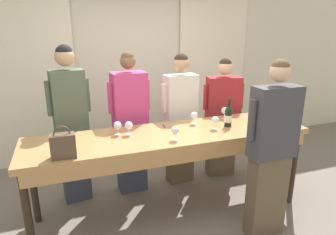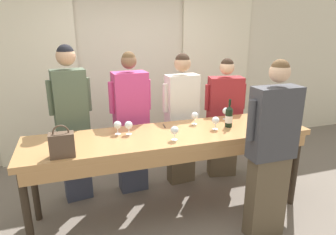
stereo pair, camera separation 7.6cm
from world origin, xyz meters
name	(u,v)px [view 2 (the right image)]	position (x,y,z in m)	size (l,w,h in m)	color
ground_plane	(170,211)	(0.00, 0.00, 0.00)	(18.00, 18.00, 0.00)	#70665B
wall_back	(133,68)	(0.00, 1.91, 1.40)	(12.00, 0.06, 2.80)	beige
curtain_panel_left	(35,77)	(-1.45, 1.84, 1.34)	(1.22, 0.03, 2.69)	#EFE5C6
curtain_panel_right	(216,68)	(1.45, 1.84, 1.34)	(1.22, 0.03, 2.69)	#EFE5C6
tasting_bar	(171,141)	(0.00, -0.02, 0.88)	(3.02, 0.76, 0.96)	#B27F4C
wine_bottle	(229,117)	(0.69, -0.01, 1.08)	(0.08, 0.08, 0.32)	black
handbag	(62,144)	(-1.08, -0.27, 1.07)	(0.21, 0.12, 0.29)	brown
wine_glass_front_left	(117,125)	(-0.54, 0.14, 1.06)	(0.08, 0.08, 0.14)	white
wine_glass_front_mid	(129,125)	(-0.43, 0.10, 1.06)	(0.08, 0.08, 0.14)	white
wine_glass_front_right	(195,116)	(0.36, 0.20, 1.06)	(0.08, 0.08, 0.14)	white
wine_glass_center_left	(253,118)	(0.97, -0.08, 1.06)	(0.08, 0.08, 0.14)	white
wine_glass_center_mid	(226,111)	(0.80, 0.26, 1.06)	(0.08, 0.08, 0.14)	white
wine_glass_center_right	(175,131)	(-0.02, -0.20, 1.06)	(0.08, 0.08, 0.14)	white
wine_glass_back_left	(216,121)	(0.51, -0.04, 1.06)	(0.08, 0.08, 0.14)	white
pen	(164,126)	(0.01, 0.23, 0.97)	(0.02, 0.12, 0.01)	black
guest_olive_jacket	(72,122)	(-0.99, 0.63, 0.99)	(0.48, 0.26, 1.87)	#383D51
guest_pink_top	(131,123)	(-0.30, 0.63, 0.90)	(0.52, 0.28, 1.77)	#383D51
guest_cream_sweater	(182,118)	(0.37, 0.63, 0.91)	(0.52, 0.24, 1.73)	brown
guest_striped_shirt	(224,118)	(0.99, 0.63, 0.84)	(0.56, 0.31, 1.65)	brown
host_pouring	(271,152)	(0.78, -0.67, 0.91)	(0.56, 0.20, 1.78)	brown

